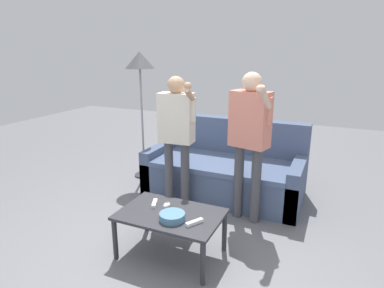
{
  "coord_description": "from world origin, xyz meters",
  "views": [
    {
      "loc": [
        1.36,
        -2.34,
        1.78
      ],
      "look_at": [
        0.13,
        0.39,
        0.92
      ],
      "focal_mm": 30.97,
      "sensor_mm": 36.0,
      "label": 1
    }
  ],
  "objects_px": {
    "game_remote_nunchuk": "(167,205)",
    "couch": "(226,170)",
    "game_remote_wand_near": "(194,222)",
    "player_left": "(176,128)",
    "coffee_table": "(171,218)",
    "player_right": "(249,131)",
    "snack_bowl": "(172,216)",
    "game_remote_wand_far": "(155,203)",
    "floor_lamp": "(140,67)"
  },
  "relations": [
    {
      "from": "player_left",
      "to": "game_remote_wand_near",
      "type": "xyz_separation_m",
      "value": [
        0.63,
        -0.94,
        -0.53
      ]
    },
    {
      "from": "player_right",
      "to": "player_left",
      "type": "bearing_deg",
      "value": -176.42
    },
    {
      "from": "couch",
      "to": "game_remote_nunchuk",
      "type": "height_order",
      "value": "couch"
    },
    {
      "from": "game_remote_nunchuk",
      "to": "couch",
      "type": "bearing_deg",
      "value": 86.42
    },
    {
      "from": "couch",
      "to": "game_remote_nunchuk",
      "type": "bearing_deg",
      "value": -93.58
    },
    {
      "from": "game_remote_nunchuk",
      "to": "game_remote_wand_far",
      "type": "relative_size",
      "value": 0.58
    },
    {
      "from": "couch",
      "to": "floor_lamp",
      "type": "relative_size",
      "value": 1.09
    },
    {
      "from": "snack_bowl",
      "to": "game_remote_nunchuk",
      "type": "bearing_deg",
      "value": 130.08
    },
    {
      "from": "game_remote_wand_near",
      "to": "game_remote_wand_far",
      "type": "distance_m",
      "value": 0.5
    },
    {
      "from": "game_remote_wand_near",
      "to": "player_left",
      "type": "bearing_deg",
      "value": 123.94
    },
    {
      "from": "snack_bowl",
      "to": "game_remote_nunchuk",
      "type": "distance_m",
      "value": 0.22
    },
    {
      "from": "couch",
      "to": "floor_lamp",
      "type": "distance_m",
      "value": 1.77
    },
    {
      "from": "couch",
      "to": "player_left",
      "type": "bearing_deg",
      "value": -121.52
    },
    {
      "from": "couch",
      "to": "player_right",
      "type": "bearing_deg",
      "value": -53.07
    },
    {
      "from": "coffee_table",
      "to": "player_right",
      "type": "distance_m",
      "value": 1.18
    },
    {
      "from": "couch",
      "to": "floor_lamp",
      "type": "xyz_separation_m",
      "value": [
        -1.26,
        0.08,
        1.24
      ]
    },
    {
      "from": "snack_bowl",
      "to": "game_remote_wand_far",
      "type": "xyz_separation_m",
      "value": [
        -0.27,
        0.18,
        -0.01
      ]
    },
    {
      "from": "coffee_table",
      "to": "player_left",
      "type": "distance_m",
      "value": 1.1
    },
    {
      "from": "snack_bowl",
      "to": "floor_lamp",
      "type": "xyz_separation_m",
      "value": [
        -1.32,
        1.64,
        1.1
      ]
    },
    {
      "from": "coffee_table",
      "to": "game_remote_wand_far",
      "type": "xyz_separation_m",
      "value": [
        -0.21,
        0.08,
        0.07
      ]
    },
    {
      "from": "player_left",
      "to": "game_remote_wand_far",
      "type": "relative_size",
      "value": 10.0
    },
    {
      "from": "couch",
      "to": "snack_bowl",
      "type": "bearing_deg",
      "value": -87.9
    },
    {
      "from": "snack_bowl",
      "to": "player_right",
      "type": "bearing_deg",
      "value": 69.88
    },
    {
      "from": "game_remote_wand_far",
      "to": "player_left",
      "type": "bearing_deg",
      "value": 101.65
    },
    {
      "from": "couch",
      "to": "game_remote_wand_near",
      "type": "relative_size",
      "value": 12.18
    },
    {
      "from": "couch",
      "to": "game_remote_nunchuk",
      "type": "distance_m",
      "value": 1.4
    },
    {
      "from": "floor_lamp",
      "to": "couch",
      "type": "bearing_deg",
      "value": -3.49
    },
    {
      "from": "floor_lamp",
      "to": "game_remote_wand_near",
      "type": "xyz_separation_m",
      "value": [
        1.52,
        -1.63,
        -1.12
      ]
    },
    {
      "from": "player_left",
      "to": "floor_lamp",
      "type": "bearing_deg",
      "value": 142.03
    },
    {
      "from": "coffee_table",
      "to": "snack_bowl",
      "type": "xyz_separation_m",
      "value": [
        0.07,
        -0.1,
        0.08
      ]
    },
    {
      "from": "game_remote_wand_near",
      "to": "couch",
      "type": "bearing_deg",
      "value": 99.34
    },
    {
      "from": "game_remote_nunchuk",
      "to": "game_remote_wand_near",
      "type": "height_order",
      "value": "game_remote_nunchuk"
    },
    {
      "from": "snack_bowl",
      "to": "coffee_table",
      "type": "bearing_deg",
      "value": 125.03
    },
    {
      "from": "player_left",
      "to": "player_right",
      "type": "bearing_deg",
      "value": 3.58
    },
    {
      "from": "floor_lamp",
      "to": "player_left",
      "type": "relative_size",
      "value": 1.16
    },
    {
      "from": "player_right",
      "to": "game_remote_wand_far",
      "type": "distance_m",
      "value": 1.18
    },
    {
      "from": "game_remote_wand_near",
      "to": "game_remote_wand_far",
      "type": "relative_size",
      "value": 1.04
    },
    {
      "from": "snack_bowl",
      "to": "game_remote_wand_near",
      "type": "relative_size",
      "value": 1.38
    },
    {
      "from": "coffee_table",
      "to": "game_remote_nunchuk",
      "type": "bearing_deg",
      "value": 135.71
    },
    {
      "from": "coffee_table",
      "to": "snack_bowl",
      "type": "height_order",
      "value": "snack_bowl"
    },
    {
      "from": "couch",
      "to": "snack_bowl",
      "type": "relative_size",
      "value": 8.8
    },
    {
      "from": "game_remote_wand_near",
      "to": "player_right",
      "type": "bearing_deg",
      "value": 80.34
    },
    {
      "from": "coffee_table",
      "to": "player_left",
      "type": "relative_size",
      "value": 0.59
    },
    {
      "from": "game_remote_nunchuk",
      "to": "game_remote_wand_far",
      "type": "xyz_separation_m",
      "value": [
        -0.13,
        0.01,
        -0.01
      ]
    },
    {
      "from": "coffee_table",
      "to": "game_remote_wand_far",
      "type": "relative_size",
      "value": 5.92
    },
    {
      "from": "coffee_table",
      "to": "player_right",
      "type": "bearing_deg",
      "value": 64.3
    },
    {
      "from": "coffee_table",
      "to": "player_right",
      "type": "relative_size",
      "value": 0.57
    },
    {
      "from": "game_remote_nunchuk",
      "to": "player_left",
      "type": "distance_m",
      "value": 0.98
    },
    {
      "from": "snack_bowl",
      "to": "player_right",
      "type": "distance_m",
      "value": 1.2
    },
    {
      "from": "player_left",
      "to": "game_remote_wand_far",
      "type": "xyz_separation_m",
      "value": [
        0.16,
        -0.77,
        -0.53
      ]
    }
  ]
}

